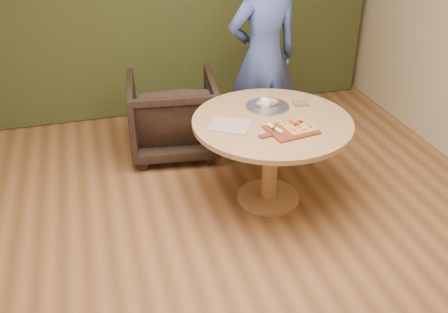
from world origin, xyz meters
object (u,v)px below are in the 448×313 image
Objects in this scene: armchair at (173,112)px; person_standing at (263,57)px; flatbread_pizza at (299,127)px; serving_tray at (267,107)px; bread_roll at (267,103)px; cutlery_roll at (275,128)px; pedestal_table at (272,136)px; pizza_paddle at (290,130)px.

person_standing is (0.84, -0.18, 0.53)m from armchair.
flatbread_pizza is 1.11m from person_standing.
serving_tray is 1.84× the size of bread_roll.
cutlery_roll is at bearing 172.08° from flatbread_pizza.
bread_roll reaches higher than pedestal_table.
cutlery_roll is at bearing 120.91° from armchair.
cutlery_roll is at bearing -102.63° from serving_tray.
pedestal_table is at bearing 127.05° from armchair.
pizza_paddle is 1.31× the size of serving_tray.
armchair is (-0.67, 1.27, -0.34)m from pizza_paddle.
flatbread_pizza is (0.12, -0.22, 0.17)m from pedestal_table.
pizza_paddle is at bearing -74.87° from pedestal_table.
pedestal_table is at bearing 56.60° from cutlery_roll.
serving_tray is 0.19× the size of person_standing.
bread_roll reaches higher than serving_tray.
bread_roll is (0.03, 0.23, 0.18)m from pedestal_table.
pedestal_table is at bearing -97.92° from bread_roll.
pedestal_table is at bearing 95.77° from pizza_paddle.
person_standing reaches higher than armchair.
pizza_paddle is 0.25× the size of person_standing.
pedestal_table is at bearing -100.11° from serving_tray.
serving_tray is 0.70m from person_standing.
pedestal_table is at bearing 71.14° from person_standing.
pedestal_table is 0.27m from cutlery_roll.
person_standing is at bearing 75.29° from pedestal_table.
pedestal_table is 3.54× the size of serving_tray.
armchair is at bearing 119.91° from flatbread_pizza.
cutlery_roll is at bearing 71.01° from person_standing.
serving_tray reaches higher than pizza_paddle.
pizza_paddle is 1.47m from armchair.
serving_tray is (-0.08, 0.45, -0.02)m from flatbread_pizza.
armchair is at bearing 120.09° from pedestal_table.
person_standing is at bearing 72.99° from bread_roll.
person_standing is at bearing 57.19° from cutlery_roll.
bread_roll is at bearing 60.56° from cutlery_roll.
person_standing is (0.10, 1.09, 0.17)m from flatbread_pizza.
serving_tray is (-0.02, 0.44, -0.00)m from pizza_paddle.
pizza_paddle is 1.84× the size of flatbread_pizza.
cutlery_roll is at bearing -101.48° from bread_roll.
flatbread_pizza is 0.18m from cutlery_roll.
pizza_paddle is at bearing -87.61° from serving_tray.
pedestal_table is 6.53× the size of bread_roll.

